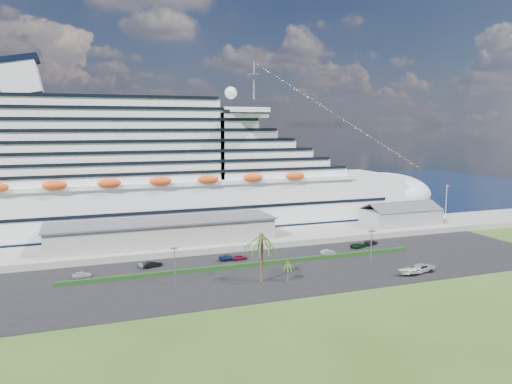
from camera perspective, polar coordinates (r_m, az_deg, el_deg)
name	(u,v)px	position (r m, az deg, el deg)	size (l,w,h in m)	color
ground	(311,283)	(109.72, 6.35, -10.28)	(420.00, 420.00, 0.00)	#314B19
asphalt_lot	(291,269)	(119.19, 3.97, -8.75)	(140.00, 38.00, 0.12)	black
wharf	(250,239)	(145.04, -0.72, -5.39)	(240.00, 20.00, 1.80)	gray
water	(185,199)	(230.61, -8.17, -0.78)	(420.00, 160.00, 0.02)	black
cruise_ship	(160,179)	(160.19, -10.90, 1.45)	(191.00, 38.00, 54.00)	silver
terminal_building	(163,231)	(138.07, -10.59, -4.45)	(61.00, 15.00, 6.30)	gray
port_shed	(401,216)	(168.52, 16.22, -2.64)	(24.00, 12.31, 7.37)	gray
flagpole	(446,201)	(179.11, 20.92, -0.99)	(1.08, 0.16, 12.00)	silver
hedge	(252,264)	(120.64, -0.51, -8.27)	(88.00, 1.10, 0.90)	black
lamp_post_left	(175,261)	(106.86, -9.29, -7.83)	(1.60, 0.35, 8.27)	gray
lamp_post_right	(371,243)	(124.64, 13.04, -5.68)	(1.60, 0.35, 8.27)	gray
palm_tall	(262,241)	(106.88, 0.64, -5.59)	(8.82, 8.82, 11.13)	#47301E
palm_short	(288,265)	(108.97, 3.65, -8.36)	(3.53, 3.53, 4.56)	#47301E
parked_car_0	(82,275)	(118.44, -19.28, -8.90)	(1.63, 4.05, 1.38)	silver
parked_car_1	(152,264)	(122.21, -11.79, -8.07)	(1.66, 4.76, 1.57)	black
parked_car_2	(149,264)	(122.79, -12.12, -8.04)	(2.30, 4.99, 1.39)	#9FA4A7
parked_car_3	(229,257)	(125.69, -3.11, -7.48)	(2.10, 5.16, 1.50)	#121F41
parked_car_4	(239,257)	(125.91, -1.94, -7.48)	(1.59, 3.94, 1.34)	maroon
parked_car_5	(328,252)	(132.36, 8.23, -6.82)	(1.33, 3.82, 1.26)	#9A9BA1
parked_car_6	(358,245)	(140.88, 11.63, -5.98)	(2.32, 5.03, 1.40)	black
parked_car_7	(371,242)	(144.78, 12.96, -5.63)	(2.06, 5.06, 1.47)	black
pickup_truck	(423,268)	(121.74, 18.54, -8.24)	(5.72, 2.87, 1.92)	black
boat_trailer	(411,270)	(118.60, 17.25, -8.54)	(6.40, 4.39, 1.81)	gray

